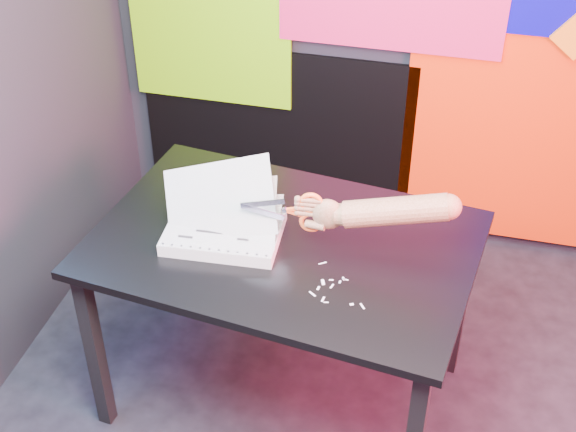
# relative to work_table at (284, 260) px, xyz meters

# --- Properties ---
(room) EXTENTS (3.01, 3.01, 2.71)m
(room) POSITION_rel_work_table_xyz_m (0.41, -0.30, 0.68)
(room) COLOR black
(room) RESTS_ON ground
(backdrop) EXTENTS (2.88, 0.05, 2.08)m
(backdrop) POSITION_rel_work_table_xyz_m (0.48, 1.16, 0.29)
(backdrop) COLOR red
(backdrop) RESTS_ON ground
(work_table) EXTENTS (1.36, 0.99, 0.75)m
(work_table) POSITION_rel_work_table_xyz_m (0.00, 0.00, 0.00)
(work_table) COLOR black
(work_table) RESTS_ON ground
(printout_stack) EXTENTS (0.43, 0.30, 0.29)m
(printout_stack) POSITION_rel_work_table_xyz_m (-0.20, -0.03, 0.11)
(printout_stack) COLOR beige
(printout_stack) RESTS_ON work_table
(scissors) EXTENTS (0.27, 0.03, 0.15)m
(scissors) POSITION_rel_work_table_xyz_m (0.08, -0.02, 0.23)
(scissors) COLOR #B1B3D9
(scissors) RESTS_ON printout_stack
(hand_forearm) EXTENTS (0.51, 0.12, 0.17)m
(hand_forearm) POSITION_rel_work_table_xyz_m (0.33, -0.00, 0.26)
(hand_forearm) COLOR #AC775B
(hand_forearm) RESTS_ON work_table
(paper_clippings) EXTENTS (0.18, 0.19, 0.00)m
(paper_clippings) POSITION_rel_work_table_xyz_m (0.20, -0.20, 0.08)
(paper_clippings) COLOR silver
(paper_clippings) RESTS_ON work_table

